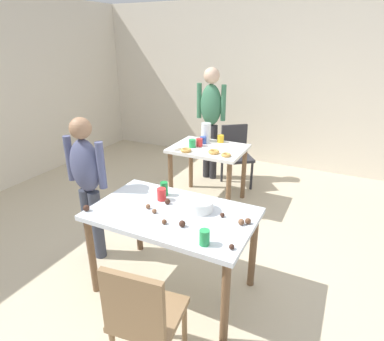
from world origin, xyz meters
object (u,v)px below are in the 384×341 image
Objects in this scene: person_girl_near at (87,179)px; person_adult_far at (211,114)px; dining_table_near at (173,222)px; chair_near_table at (143,315)px; chair_far_table at (236,152)px; soda_can at (164,189)px; dining_table_far at (208,157)px; mixing_bowl at (201,206)px; pitcher_far at (206,132)px.

person_adult_far reaches higher than person_girl_near.
dining_table_near is 1.49× the size of chair_near_table.
chair_far_table is 2.11m from soda_can.
dining_table_far is 1.63m from mixing_bowl.
chair_near_table is at bearing -80.90° from chair_far_table.
soda_can is at bearing -88.39° from chair_far_table.
pitcher_far is (-0.13, 0.22, 0.25)m from dining_table_far.
chair_near_table is 2.75m from pitcher_far.
soda_can is (0.19, -1.40, 0.19)m from dining_table_far.
person_girl_near is 2.32m from person_adult_far.
chair_far_table is 7.13× the size of soda_can.
dining_table_near is 2.34m from chair_far_table.
pitcher_far is at bearing -73.26° from person_adult_far.
chair_near_table is 0.53× the size of person_adult_far.
mixing_bowl is (0.59, -1.51, 0.17)m from dining_table_far.
person_girl_near is at bearing -176.95° from mixing_bowl.
chair_near_table is 0.94m from mixing_bowl.
chair_near_table is 4.29× the size of mixing_bowl.
soda_can is 0.50× the size of pitcher_far.
chair_far_table is 2.37m from person_girl_near.
dining_table_far is 0.71m from chair_far_table.
chair_far_table is at bearing -6.17° from person_adult_far.
chair_far_table is (-0.49, 3.08, 0.00)m from chair_near_table.
person_girl_near is (-0.66, -2.26, 0.33)m from chair_far_table.
dining_table_near is 0.94m from person_girl_near.
person_girl_near is at bearing -102.36° from pitcher_far.
mixing_bowl is 1.66× the size of soda_can.
person_adult_far is at bearing 111.40° from mixing_bowl.
chair_near_table is at bearing -35.68° from person_girl_near.
dining_table_near is 0.78× the size of person_adult_far.
person_adult_far is (-0.42, 0.05, 0.51)m from chair_far_table.
soda_can is (0.72, 0.17, -0.02)m from person_girl_near.
soda_can reaches higher than mixing_bowl.
dining_table_near is at bearing -3.80° from person_girl_near.
dining_table_far is at bearing 71.42° from person_girl_near.
dining_table_near is at bearing -47.49° from soda_can.
dining_table_near is 0.26m from mixing_bowl.
person_girl_near is 0.85× the size of person_adult_far.
chair_far_table is at bearing 60.32° from pitcher_far.
dining_table_near is at bearing -147.41° from mixing_bowl.
person_girl_near is at bearing -95.88° from person_adult_far.
pitcher_far is at bearing 121.26° from dining_table_far.
soda_can is at bearing -82.22° from dining_table_far.
soda_can is (0.06, -2.09, 0.31)m from chair_far_table.
chair_near_table reaches higher than dining_table_near.
person_girl_near reaches higher than chair_near_table.
dining_table_near is 0.35m from soda_can.
person_girl_near is 0.74m from soda_can.
soda_can is (-0.21, 0.23, 0.16)m from dining_table_near.
person_adult_far is at bearing 102.68° from soda_can.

